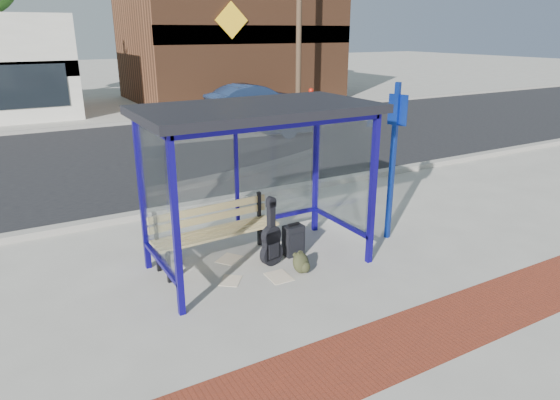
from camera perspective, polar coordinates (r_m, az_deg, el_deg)
ground at (r=7.68m, az=-2.32°, el=-7.37°), size 120.00×120.00×0.00m
brick_paver_strip at (r=5.82m, az=10.21°, el=-17.07°), size 60.00×1.00×0.01m
curb_near at (r=10.12m, az=-9.97°, el=-0.66°), size 60.00×0.25×0.12m
street_asphalt at (r=14.86m, az=-16.85°, el=4.85°), size 60.00×10.00×0.00m
curb_far at (r=19.76m, az=-20.43°, el=7.97°), size 60.00×0.25×0.12m
far_sidewalk at (r=21.62m, az=-21.33°, el=8.56°), size 60.00×4.00×0.01m
bus_shelter at (r=7.08m, az=-2.81°, el=8.08°), size 3.30×1.80×2.42m
storefront_brown at (r=27.03m, az=-5.77°, el=18.35°), size 10.00×7.08×6.40m
utility_pole_east at (r=23.01m, az=2.19°, el=20.61°), size 1.60×0.24×8.00m
bench at (r=7.66m, az=-7.44°, el=-3.31°), size 1.98×0.59×0.92m
guitar_bag at (r=7.51m, az=-1.00°, el=-4.83°), size 0.39×0.18×1.03m
suitcase at (r=7.88m, az=1.56°, el=-4.64°), size 0.32×0.22×0.54m
backpack at (r=7.36m, az=2.48°, el=-7.23°), size 0.32×0.30×0.33m
sign_post at (r=8.39m, az=12.82°, el=5.17°), size 0.16×0.31×2.62m
newspaper_a at (r=7.24m, az=-5.66°, el=-9.15°), size 0.43×0.44×0.01m
newspaper_b at (r=7.31m, az=-0.12°, el=-8.76°), size 0.33×0.41×0.01m
newspaper_c at (r=7.87m, az=-5.84°, el=-6.73°), size 0.48×0.46×0.01m
parked_car at (r=21.18m, az=-3.12°, el=11.38°), size 4.01×1.60×1.30m
fire_hydrant at (r=24.09m, az=3.56°, el=11.78°), size 0.37×0.24×0.82m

